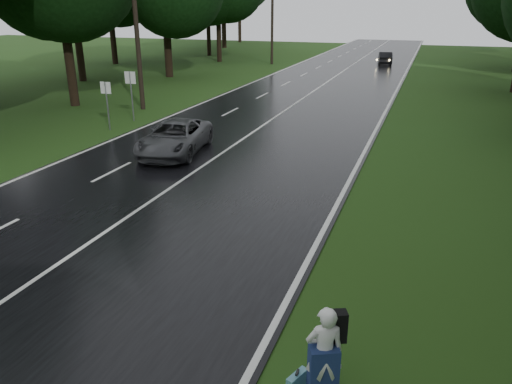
% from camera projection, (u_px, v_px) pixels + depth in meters
% --- Properties ---
extents(ground, '(160.00, 160.00, 0.00)m').
position_uv_depth(ground, '(14.00, 296.00, 10.87)').
color(ground, '#204113').
rests_on(ground, ground).
extents(road, '(12.00, 140.00, 0.04)m').
position_uv_depth(road, '(278.00, 116.00, 28.47)').
color(road, black).
rests_on(road, ground).
extents(lane_center, '(0.12, 140.00, 0.01)m').
position_uv_depth(lane_center, '(278.00, 115.00, 28.47)').
color(lane_center, silver).
rests_on(lane_center, road).
extents(grey_car, '(3.02, 5.22, 1.37)m').
position_uv_depth(grey_car, '(175.00, 137.00, 21.03)').
color(grey_car, '#424447').
rests_on(grey_car, road).
extents(far_car, '(1.91, 4.07, 1.29)m').
position_uv_depth(far_car, '(385.00, 58.00, 53.05)').
color(far_car, black).
rests_on(far_car, road).
extents(hitchhiker, '(0.73, 0.71, 1.69)m').
position_uv_depth(hitchhiker, '(325.00, 355.00, 7.85)').
color(hitchhiker, silver).
rests_on(hitchhiker, ground).
extents(suitcase, '(0.29, 0.46, 0.32)m').
position_uv_depth(suitcase, '(297.00, 381.00, 8.17)').
color(suitcase, teal).
rests_on(suitcase, ground).
extents(utility_pole_mid, '(1.80, 0.28, 9.22)m').
position_uv_depth(utility_pole_mid, '(143.00, 109.00, 30.38)').
color(utility_pole_mid, black).
rests_on(utility_pole_mid, ground).
extents(utility_pole_far, '(1.80, 0.28, 10.64)m').
position_uv_depth(utility_pole_far, '(272.00, 64.00, 53.45)').
color(utility_pole_far, black).
rests_on(utility_pole_far, ground).
extents(road_sign_a, '(0.59, 0.10, 2.46)m').
position_uv_depth(road_sign_a, '(110.00, 130.00, 25.31)').
color(road_sign_a, white).
rests_on(road_sign_a, ground).
extents(road_sign_b, '(0.65, 0.10, 2.70)m').
position_uv_depth(road_sign_b, '(134.00, 121.00, 27.28)').
color(road_sign_b, white).
rests_on(road_sign_b, ground).
extents(tree_left_d, '(9.45, 9.45, 14.76)m').
position_uv_depth(tree_left_d, '(75.00, 105.00, 31.49)').
color(tree_left_d, black).
rests_on(tree_left_d, ground).
extents(tree_left_e, '(8.37, 8.37, 13.08)m').
position_uv_depth(tree_left_e, '(170.00, 77.00, 44.09)').
color(tree_left_e, black).
rests_on(tree_left_e, ground).
extents(tree_left_f, '(9.79, 9.79, 15.30)m').
position_uv_depth(tree_left_f, '(220.00, 62.00, 55.90)').
color(tree_left_f, black).
rests_on(tree_left_f, ground).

